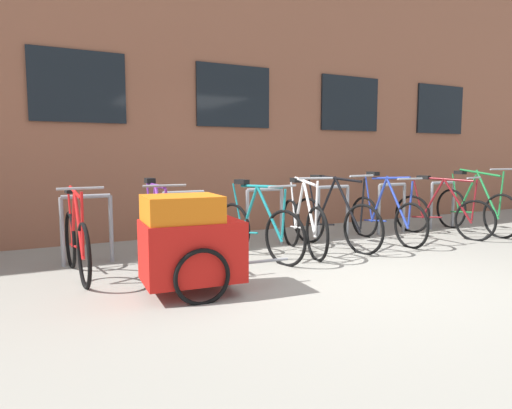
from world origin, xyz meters
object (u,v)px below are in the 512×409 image
Objects in this scene: bicycle_blue at (386,217)px; bicycle_green at (475,209)px; bicycle_white at (303,224)px; bicycle_maroon at (442,213)px; bike_trailer at (190,242)px; bicycle_black at (334,220)px; bicycle_teal at (257,229)px; bicycle_red at (76,242)px; bicycle_purple at (157,235)px.

bicycle_green is (1.92, -0.04, 0.02)m from bicycle_blue.
bicycle_white is 2.68m from bicycle_maroon.
bicycle_green is 5.52m from bike_trailer.
bicycle_white is at bearing -172.81° from bicycle_black.
bicycle_blue is at bearing 178.90° from bicycle_green.
bicycle_blue is 2.23m from bicycle_teal.
bike_trailer is (-1.25, -1.04, 0.12)m from bicycle_teal.
bicycle_blue reaches higher than bike_trailer.
bicycle_teal is at bearing -3.51° from bicycle_red.
bicycle_blue is 1.04× the size of bicycle_teal.
bicycle_maroon is at bearing 179.83° from bicycle_green.
bicycle_white is 0.91× the size of bicycle_green.
bicycle_white is 1.11× the size of bike_trailer.
bicycle_black is 1.05× the size of bicycle_maroon.
bicycle_blue is at bearing 2.33° from bicycle_purple.
bicycle_white is at bearing 29.13° from bike_trailer.
bicycle_purple is 1.09× the size of bicycle_teal.
bicycle_red is (-6.27, 0.05, -0.03)m from bicycle_green.
bicycle_purple is 1.02× the size of bicycle_black.
bicycle_maroon is (-0.77, 0.00, -0.03)m from bicycle_green.
bicycle_maroon is at bearing -1.03° from bicycle_black.
bicycle_maroon is at bearing -1.73° from bicycle_blue.
bicycle_white is 0.98× the size of bicycle_maroon.
bicycle_white reaches higher than bicycle_maroon.
bicycle_purple is 2.00m from bicycle_white.
bicycle_black is (2.56, 0.15, -0.02)m from bicycle_purple.
bicycle_white is 2.83m from bicycle_red.
bicycle_green is at bearing 0.51° from bicycle_white.
bicycle_green is 1.10× the size of bicycle_teal.
bicycle_maroon is 1.13× the size of bike_trailer.
bicycle_green reaches higher than bicycle_red.
bicycle_blue reaches higher than bicycle_maroon.
bicycle_blue reaches higher than bicycle_red.
bicycle_green reaches higher than bicycle_black.
bicycle_green is at bearing -1.10° from bicycle_blue.
bicycle_blue is at bearing 178.27° from bicycle_maroon.
bicycle_purple is 4.67m from bicycle_maroon.
bicycle_purple is at bearing 92.38° from bike_trailer.
bicycle_black is 1.18× the size of bike_trailer.
bike_trailer is at bearing -161.61° from bicycle_blue.
bicycle_maroon is at bearing 1.33° from bicycle_purple.
bicycle_green reaches higher than bicycle_blue.
bicycle_purple is at bearing -176.73° from bicycle_black.
bike_trailer is at bearing -53.36° from bicycle_red.
bicycle_purple reaches higher than bicycle_white.
bicycle_white is 3.45m from bicycle_green.
bicycle_white is (-1.52, -0.07, 0.01)m from bicycle_blue.
bicycle_blue is 1.04× the size of bicycle_red.
bicycle_maroon is (2.68, 0.03, -0.02)m from bicycle_white.
bicycle_green is at bearing 1.11° from bicycle_purple.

